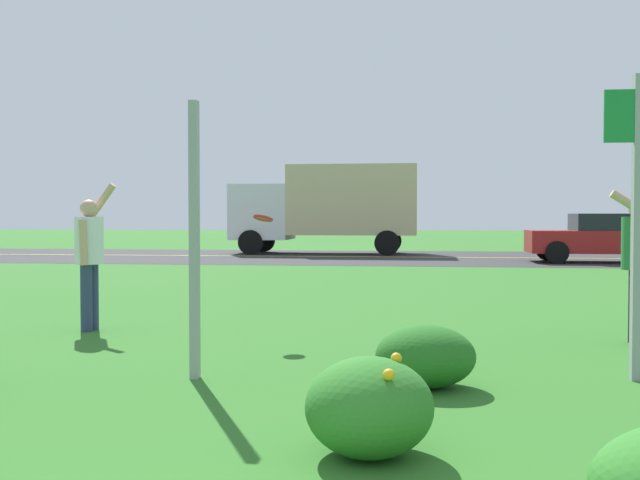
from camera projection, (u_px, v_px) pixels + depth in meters
The scene contains 12 objects.
ground_plane at pixel (362, 295), 13.55m from camera, with size 120.00×120.00×0.00m, color #2D6B23.
highway_strip at pixel (390, 257), 25.85m from camera, with size 120.00×9.37×0.01m, color #2D2D30.
highway_center_stripe at pixel (390, 257), 25.85m from camera, with size 120.00×0.16×0.00m, color yellow.
daylily_clump_near_camera at pixel (369, 407), 4.45m from camera, with size 0.75×0.81×0.59m.
daylily_clump_front_right at pixel (425, 356), 6.25m from camera, with size 0.81×0.74×0.51m.
sign_post_near_path at pixel (194, 240), 6.56m from camera, with size 0.07×0.10×2.36m.
sign_post_by_roadside at pixel (637, 196), 6.47m from camera, with size 0.56×0.10×2.57m.
person_thrower_white_shirt at pixel (89, 252), 9.32m from camera, with size 0.44×0.49×1.79m.
person_catcher_green_shirt at pixel (637, 256), 8.35m from camera, with size 0.52×0.49×1.67m.
frisbee_red at pixel (263, 218), 8.84m from camera, with size 0.24×0.23×0.11m.
car_red_center_left at pixel (607, 238), 22.90m from camera, with size 4.50×2.00×1.45m.
box_truck_white at pixel (328, 204), 28.19m from camera, with size 6.70×2.46×3.20m.
Camera 1 is at (1.02, -1.09, 1.39)m, focal length 43.47 mm.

